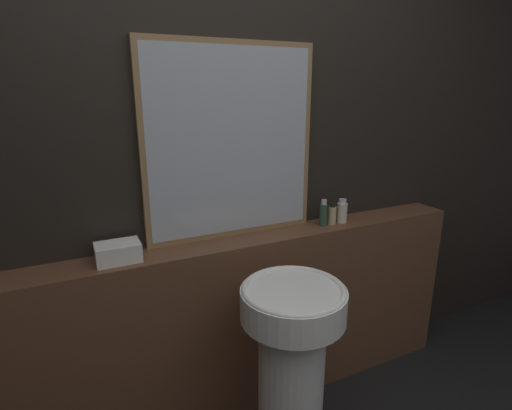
{
  "coord_description": "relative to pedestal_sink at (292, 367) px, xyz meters",
  "views": [
    {
      "loc": [
        -0.74,
        -0.17,
        1.61
      ],
      "look_at": [
        0.0,
        1.35,
        1.12
      ],
      "focal_mm": 28.0,
      "sensor_mm": 36.0,
      "label": 1
    }
  ],
  "objects": [
    {
      "name": "mirror",
      "position": [
        -0.04,
        0.52,
        0.86
      ],
      "size": [
        0.83,
        0.03,
        0.89
      ],
      "color": "#937047",
      "rests_on": "vanity_counter"
    },
    {
      "name": "pedestal_sink",
      "position": [
        0.0,
        0.0,
        0.0
      ],
      "size": [
        0.42,
        0.42,
        0.88
      ],
      "color": "white",
      "rests_on": "ground_plane"
    },
    {
      "name": "wall_back",
      "position": [
        -0.0,
        0.57,
        0.74
      ],
      "size": [
        8.0,
        0.06,
        2.5
      ],
      "color": "black",
      "rests_on": "ground_plane"
    },
    {
      "name": "shampoo_bottle",
      "position": [
        0.44,
        0.43,
        0.48
      ],
      "size": [
        0.04,
        0.04,
        0.14
      ],
      "color": "#2D4C3D",
      "rests_on": "vanity_counter"
    },
    {
      "name": "conditioner_bottle",
      "position": [
        0.5,
        0.43,
        0.47
      ],
      "size": [
        0.04,
        0.04,
        0.11
      ],
      "color": "#C6B284",
      "rests_on": "vanity_counter"
    },
    {
      "name": "towel_stack",
      "position": [
        -0.59,
        0.43,
        0.45
      ],
      "size": [
        0.18,
        0.12,
        0.08
      ],
      "color": "white",
      "rests_on": "vanity_counter"
    },
    {
      "name": "lotion_bottle",
      "position": [
        0.56,
        0.43,
        0.47
      ],
      "size": [
        0.05,
        0.05,
        0.13
      ],
      "color": "beige",
      "rests_on": "vanity_counter"
    },
    {
      "name": "vanity_counter",
      "position": [
        -0.0,
        0.43,
        -0.05
      ],
      "size": [
        2.46,
        0.2,
        0.93
      ],
      "color": "brown",
      "rests_on": "ground_plane"
    }
  ]
}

